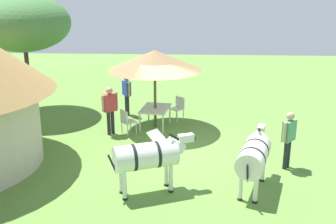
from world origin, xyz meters
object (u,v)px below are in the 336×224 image
guest_behind_table (110,106)px  acacia_tree_right_background (23,23)px  patio_dining_table (155,110)px  patio_chair_west_end (178,107)px  shade_umbrella (155,60)px  zebra_nearest_camera (148,156)px  standing_watcher (289,135)px  striped_lounge_chair (161,145)px  zebra_by_umbrella (254,155)px  patio_chair_near_lawn (127,120)px  guest_beside_umbrella (127,91)px

guest_behind_table → acacia_tree_right_background: acacia_tree_right_background is taller
patio_dining_table → patio_chair_west_end: 1.25m
patio_chair_west_end → shade_umbrella: bearing=90.0°
patio_chair_west_end → zebra_nearest_camera: zebra_nearest_camera is taller
shade_umbrella → standing_watcher: size_ratio=1.96×
guest_behind_table → striped_lounge_chair: (-1.53, -1.90, -0.78)m
patio_chair_west_end → acacia_tree_right_background: (0.70, 6.15, 3.12)m
standing_watcher → patio_chair_west_end: bearing=78.6°
zebra_by_umbrella → guest_behind_table: bearing=157.0°
shade_umbrella → patio_dining_table: shade_umbrella is taller
patio_chair_near_lawn → patio_chair_west_end: 2.48m
guest_beside_umbrella → guest_behind_table: bearing=141.5°
patio_dining_table → striped_lounge_chair: bearing=-170.8°
guest_behind_table → zebra_nearest_camera: size_ratio=0.80×
zebra_by_umbrella → acacia_tree_right_background: 10.69m
guest_beside_umbrella → zebra_nearest_camera: (-6.33, -1.48, 0.01)m
patio_dining_table → patio_chair_near_lawn: 1.25m
guest_beside_umbrella → zebra_nearest_camera: size_ratio=0.77×
shade_umbrella → standing_watcher: (-3.31, -4.08, -1.50)m
shade_umbrella → zebra_by_umbrella: (-4.65, -2.91, -1.56)m
shade_umbrella → guest_behind_table: size_ratio=1.94×
shade_umbrella → guest_beside_umbrella: shade_umbrella is taller
standing_watcher → acacia_tree_right_background: acacia_tree_right_background is taller
striped_lounge_chair → zebra_nearest_camera: zebra_nearest_camera is taller
patio_chair_west_end → zebra_by_umbrella: bearing=152.1°
guest_beside_umbrella → standing_watcher: standing_watcher is taller
patio_dining_table → guest_behind_table: bearing=119.1°
striped_lounge_chair → acacia_tree_right_background: acacia_tree_right_background is taller
patio_dining_table → patio_chair_near_lawn: patio_chair_near_lawn is taller
acacia_tree_right_background → shade_umbrella: bearing=-107.0°
guest_behind_table → acacia_tree_right_background: (2.47, 3.81, 2.60)m
standing_watcher → striped_lounge_chair: bearing=116.8°
shade_umbrella → guest_beside_umbrella: bearing=42.3°
patio_chair_west_end → guest_behind_table: (-1.77, 2.34, 0.52)m
patio_chair_near_lawn → striped_lounge_chair: (-1.57, -1.33, -0.26)m
shade_umbrella → striped_lounge_chair: shade_umbrella is taller
patio_dining_table → zebra_by_umbrella: zebra_by_umbrella is taller
zebra_by_umbrella → standing_watcher: bearing=66.6°
patio_dining_table → striped_lounge_chair: patio_dining_table is taller
standing_watcher → patio_dining_table: bearing=92.0°
shade_umbrella → zebra_nearest_camera: (-4.94, -0.22, -1.52)m
shade_umbrella → guest_behind_table: (-0.84, 1.51, -1.49)m
patio_chair_west_end → zebra_by_umbrella: (-5.58, -2.08, 0.44)m
guest_beside_umbrella → acacia_tree_right_background: size_ratio=0.35×
guest_beside_umbrella → zebra_nearest_camera: bearing=161.1°
shade_umbrella → patio_chair_near_lawn: size_ratio=3.72×
patio_chair_west_end → patio_dining_table: bearing=90.0°
shade_umbrella → striped_lounge_chair: (-2.37, -0.39, -2.27)m
patio_chair_near_lawn → guest_beside_umbrella: (2.19, 0.32, 0.48)m
striped_lounge_chair → patio_chair_near_lawn: bearing=-103.2°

